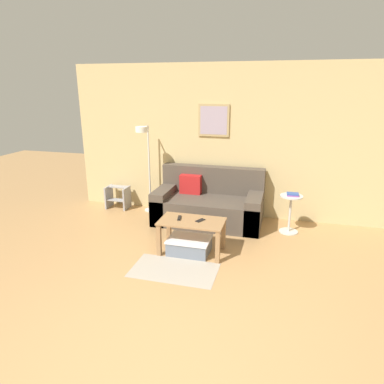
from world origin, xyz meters
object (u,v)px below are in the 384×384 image
at_px(couch, 209,204).
at_px(floor_lamp, 145,152).
at_px(side_table, 290,210).
at_px(cell_phone, 200,220).
at_px(book_stack, 293,194).
at_px(remote_control, 179,218).
at_px(storage_bin, 189,245).
at_px(coffee_table, 192,228).
at_px(step_stool, 118,197).

relative_size(couch, floor_lamp, 1.12).
relative_size(side_table, cell_phone, 4.27).
bearing_deg(book_stack, side_table, -154.56).
distance_m(floor_lamp, side_table, 2.56).
relative_size(couch, remote_control, 11.62).
xyz_separation_m(storage_bin, floor_lamp, (-1.12, 1.24, 1.01)).
height_order(coffee_table, side_table, side_table).
distance_m(coffee_table, floor_lamp, 1.84).
relative_size(coffee_table, storage_bin, 1.52).
bearing_deg(coffee_table, couch, 91.06).
distance_m(couch, coffee_table, 1.15).
relative_size(remote_control, cell_phone, 1.07).
xyz_separation_m(storage_bin, book_stack, (1.33, 1.07, 0.51)).
xyz_separation_m(cell_phone, step_stool, (-1.90, 1.33, -0.25)).
distance_m(remote_control, cell_phone, 0.29).
bearing_deg(remote_control, book_stack, 23.30).
height_order(side_table, book_stack, book_stack).
height_order(coffee_table, floor_lamp, floor_lamp).
bearing_deg(side_table, floor_lamp, 175.78).
height_order(remote_control, cell_phone, remote_control).
height_order(floor_lamp, side_table, floor_lamp).
relative_size(side_table, book_stack, 3.26).
bearing_deg(cell_phone, storage_bin, -134.69).
distance_m(storage_bin, side_table, 1.71).
xyz_separation_m(book_stack, remote_control, (-1.48, -1.02, -0.14)).
relative_size(couch, coffee_table, 2.00).
bearing_deg(cell_phone, coffee_table, -137.10).
distance_m(coffee_table, cell_phone, 0.16).
bearing_deg(step_stool, book_stack, -5.70).
height_order(remote_control, step_stool, remote_control).
distance_m(couch, side_table, 1.31).
relative_size(coffee_table, side_table, 1.46).
relative_size(coffee_table, remote_control, 5.81).
xyz_separation_m(coffee_table, side_table, (1.28, 1.04, -0.00)).
height_order(book_stack, step_stool, book_stack).
distance_m(floor_lamp, remote_control, 1.67).
bearing_deg(cell_phone, book_stack, 68.15).
bearing_deg(cell_phone, couch, 124.16).
bearing_deg(step_stool, storage_bin, -37.95).
bearing_deg(remote_control, storage_bin, -26.87).
distance_m(floor_lamp, step_stool, 1.10).
xyz_separation_m(storage_bin, step_stool, (-1.76, 1.37, 0.12)).
height_order(coffee_table, remote_control, remote_control).
distance_m(coffee_table, remote_control, 0.22).
relative_size(coffee_table, cell_phone, 6.22).
xyz_separation_m(side_table, book_stack, (0.02, 0.01, 0.26)).
height_order(side_table, cell_phone, side_table).
bearing_deg(storage_bin, book_stack, 38.75).
xyz_separation_m(floor_lamp, step_stool, (-0.64, 0.14, -0.89)).
xyz_separation_m(couch, cell_phone, (0.13, -1.12, 0.17)).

